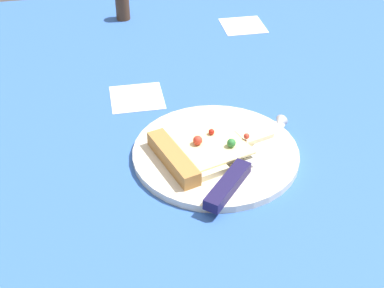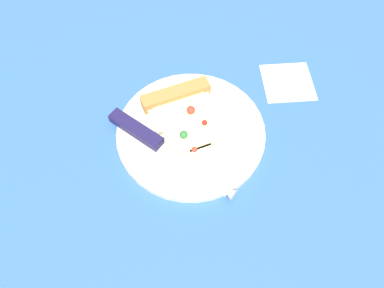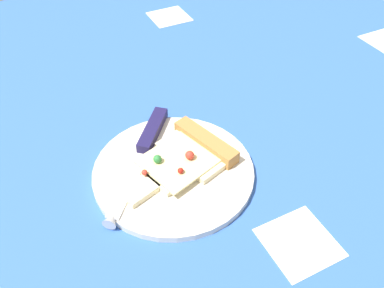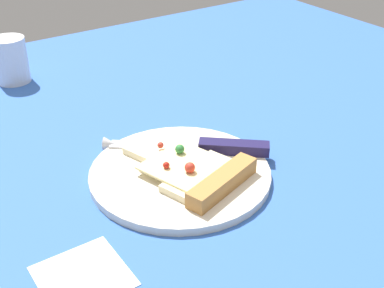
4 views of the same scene
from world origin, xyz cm
name	(u,v)px [view 2 (image 2 of 4)]	position (x,y,z in cm)	size (l,w,h in cm)	color
ground_plane	(165,105)	(-0.02, 0.01, -1.50)	(144.11, 144.11, 3.00)	#3360B7
plate	(191,132)	(7.34, 4.13, 0.56)	(24.54, 24.54, 1.11)	silver
pizza_slice	(185,116)	(4.87, 3.35, 1.91)	(18.94, 13.80, 2.69)	beige
knife	(158,144)	(9.95, -1.31, 1.72)	(17.23, 19.58, 2.45)	silver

